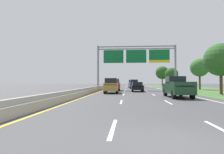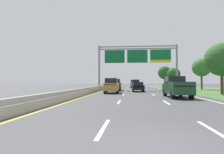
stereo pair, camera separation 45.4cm
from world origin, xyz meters
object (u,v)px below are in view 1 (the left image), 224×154
object	(u,v)px
car_gold_left_lane_suv	(111,85)
car_red_left_lane_suv	(115,85)
car_black_centre_lane_sedan	(137,87)
roadside_tree_mid	(200,68)
car_blue_centre_lane_suv	(134,84)
overhead_sign_gantry	(136,58)
car_silver_centre_lane_suv	(132,84)
roadside_tree_near	(221,60)
roadside_tree_far	(172,74)
pickup_truck_darkgreen	(177,87)
roadside_tree_distant	(162,73)

from	to	relation	value
car_gold_left_lane_suv	car_red_left_lane_suv	bearing A→B (deg)	-1.09
car_black_centre_lane_sedan	roadside_tree_mid	size ratio (longest dim) A/B	0.69
car_gold_left_lane_suv	roadside_tree_mid	xyz separation A→B (m)	(16.87, 13.27, 3.40)
car_blue_centre_lane_suv	roadside_tree_mid	size ratio (longest dim) A/B	0.74
car_red_left_lane_suv	car_blue_centre_lane_suv	bearing A→B (deg)	-19.57
overhead_sign_gantry	car_silver_centre_lane_suv	bearing A→B (deg)	91.63
car_gold_left_lane_suv	roadside_tree_near	bearing A→B (deg)	-99.16
car_black_centre_lane_sedan	roadside_tree_near	size ratio (longest dim) A/B	0.68
car_gold_left_lane_suv	roadside_tree_far	distance (m)	30.59
pickup_truck_darkgreen	roadside_tree_distant	distance (m)	49.33
pickup_truck_darkgreen	car_gold_left_lane_suv	size ratio (longest dim) A/B	1.15
car_black_centre_lane_sedan	roadside_tree_far	world-z (taller)	roadside_tree_far
overhead_sign_gantry	car_gold_left_lane_suv	bearing A→B (deg)	-111.76
roadside_tree_distant	car_black_centre_lane_sedan	bearing A→B (deg)	-105.70
car_gold_left_lane_suv	roadside_tree_distant	size ratio (longest dim) A/B	0.68
pickup_truck_darkgreen	roadside_tree_mid	size ratio (longest dim) A/B	0.85
pickup_truck_darkgreen	car_silver_centre_lane_suv	world-z (taller)	pickup_truck_darkgreen
car_silver_centre_lane_suv	roadside_tree_distant	world-z (taller)	roadside_tree_distant
car_red_left_lane_suv	roadside_tree_distant	world-z (taller)	roadside_tree_distant
roadside_tree_mid	car_gold_left_lane_suv	bearing A→B (deg)	-141.81
overhead_sign_gantry	roadside_tree_distant	bearing A→B (deg)	71.96
overhead_sign_gantry	car_black_centre_lane_sedan	world-z (taller)	overhead_sign_gantry
roadside_tree_near	roadside_tree_distant	world-z (taller)	roadside_tree_distant
car_gold_left_lane_suv	overhead_sign_gantry	bearing A→B (deg)	-23.18
pickup_truck_darkgreen	car_blue_centre_lane_suv	world-z (taller)	pickup_truck_darkgreen
car_blue_centre_lane_suv	car_black_centre_lane_sedan	bearing A→B (deg)	179.20
overhead_sign_gantry	pickup_truck_darkgreen	distance (m)	18.06
car_red_left_lane_suv	roadside_tree_far	world-z (taller)	roadside_tree_far
car_black_centre_lane_sedan	pickup_truck_darkgreen	bearing A→B (deg)	-163.71
roadside_tree_near	roadside_tree_distant	bearing A→B (deg)	89.81
car_red_left_lane_suv	roadside_tree_far	xyz separation A→B (m)	(14.30, 19.39, 2.55)
roadside_tree_distant	car_silver_centre_lane_suv	bearing A→B (deg)	-126.14
car_red_left_lane_suv	roadside_tree_near	bearing A→B (deg)	-124.36
car_red_left_lane_suv	roadside_tree_far	bearing A→B (deg)	-37.01
car_gold_left_lane_suv	roadside_tree_mid	distance (m)	21.73
car_black_centre_lane_sedan	roadside_tree_distant	bearing A→B (deg)	-16.25
car_black_centre_lane_sedan	roadside_tree_far	distance (m)	24.81
pickup_truck_darkgreen	roadside_tree_mid	world-z (taller)	roadside_tree_mid
overhead_sign_gantry	pickup_truck_darkgreen	bearing A→B (deg)	-78.44
overhead_sign_gantry	car_red_left_lane_suv	world-z (taller)	overhead_sign_gantry
overhead_sign_gantry	roadside_tree_mid	distance (m)	13.46
car_blue_centre_lane_suv	roadside_tree_near	distance (m)	23.29
car_red_left_lane_suv	roadside_tree_mid	bearing A→B (deg)	-71.92
roadside_tree_far	car_red_left_lane_suv	bearing A→B (deg)	-126.40
pickup_truck_darkgreen	car_silver_centre_lane_suv	distance (m)	34.14
car_red_left_lane_suv	roadside_tree_mid	distance (m)	18.17
car_black_centre_lane_sedan	car_red_left_lane_suv	bearing A→B (deg)	52.34
car_gold_left_lane_suv	car_black_centre_lane_sedan	distance (m)	6.01
roadside_tree_distant	pickup_truck_darkgreen	bearing A→B (deg)	-98.01
roadside_tree_distant	roadside_tree_mid	bearing A→B (deg)	-84.77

